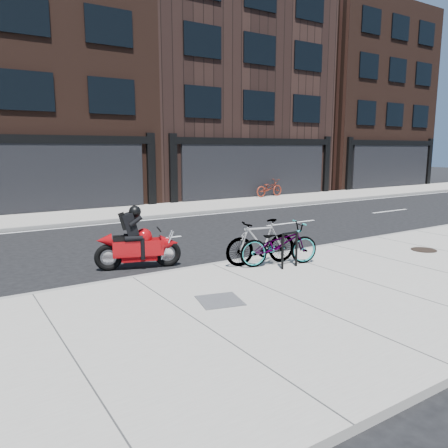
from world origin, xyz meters
TOP-DOWN VIEW (x-y plane):
  - ground at (0.00, 0.00)m, footprint 120.00×120.00m
  - sidewalk_near at (0.00, -5.00)m, footprint 60.00×6.00m
  - sidewalk_far at (0.00, 7.75)m, footprint 60.00×3.50m
  - building_center at (-2.00, 14.50)m, footprint 12.00×10.00m
  - building_mideast at (10.00, 14.50)m, footprint 12.00×10.00m
  - building_east at (22.00, 14.50)m, footprint 10.00×10.00m
  - bike_rack at (1.34, -3.20)m, footprint 0.50×0.09m
  - bicycle_front at (1.28, -2.89)m, footprint 2.05×1.17m
  - bicycle_rear at (0.97, -2.60)m, footprint 1.86×0.85m
  - motorcycle at (-1.36, -0.96)m, footprint 2.01×0.94m
  - bicycle_far at (10.47, 9.00)m, footprint 1.92×0.79m
  - manhole_cover at (5.58, -3.85)m, footprint 0.81×0.81m
  - utility_grate at (-1.21, -4.24)m, footprint 0.91×0.91m

SIDE VIEW (x-z plane):
  - ground at x=0.00m, z-range 0.00..0.00m
  - sidewalk_near at x=0.00m, z-range 0.00..0.13m
  - sidewalk_far at x=0.00m, z-range 0.00..0.13m
  - manhole_cover at x=5.58m, z-range 0.13..0.15m
  - utility_grate at x=-1.21m, z-range 0.13..0.15m
  - bike_rack at x=1.34m, z-range 0.20..1.04m
  - bicycle_far at x=10.47m, z-range 0.13..1.12m
  - motorcycle at x=-1.36m, z-range -0.14..1.39m
  - bicycle_front at x=1.28m, z-range 0.13..1.15m
  - bicycle_rear at x=0.97m, z-range 0.13..1.21m
  - building_mideast at x=10.00m, z-range 0.00..12.50m
  - building_east at x=22.00m, z-range 0.00..13.00m
  - building_center at x=-2.00m, z-range 0.00..14.50m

